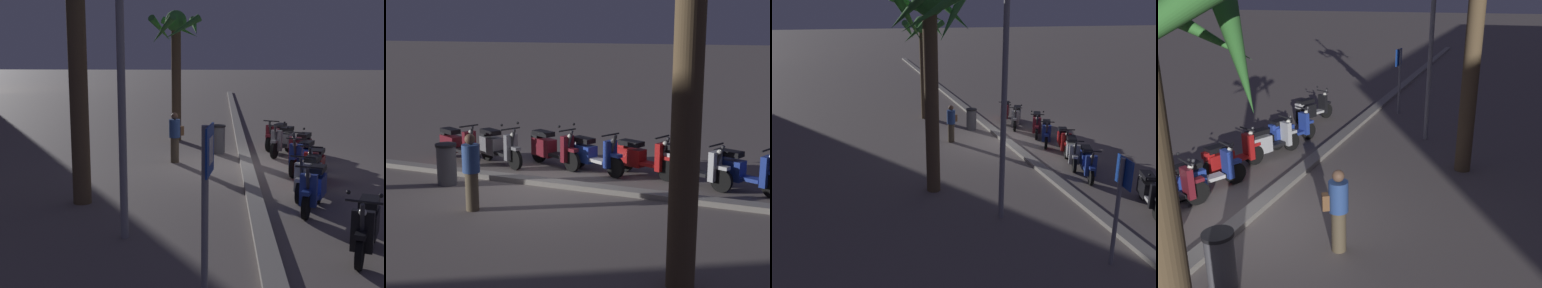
% 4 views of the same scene
% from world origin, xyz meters
% --- Properties ---
extents(ground_plane, '(200.00, 200.00, 0.00)m').
position_xyz_m(ground_plane, '(0.00, 0.00, 0.00)').
color(ground_plane, slate).
extents(curb_strip, '(60.00, 0.36, 0.12)m').
position_xyz_m(curb_strip, '(0.00, -0.04, 0.06)').
color(curb_strip, gray).
rests_on(curb_strip, ground).
extents(scooter_black_gap_after_mid, '(1.65, 0.84, 1.17)m').
position_xyz_m(scooter_black_gap_after_mid, '(-6.75, -1.67, 0.46)').
color(scooter_black_gap_after_mid, black).
rests_on(scooter_black_gap_after_mid, ground).
extents(scooter_blue_far_back, '(1.70, 0.85, 1.04)m').
position_xyz_m(scooter_blue_far_back, '(-4.27, -1.26, 0.46)').
color(scooter_blue_far_back, black).
rests_on(scooter_blue_far_back, ground).
extents(scooter_silver_mid_front, '(1.75, 0.91, 1.04)m').
position_xyz_m(scooter_silver_mid_front, '(-3.16, -1.34, 0.46)').
color(scooter_silver_mid_front, black).
rests_on(scooter_silver_mid_front, ground).
extents(scooter_red_second_in_line, '(1.71, 0.84, 1.04)m').
position_xyz_m(scooter_red_second_in_line, '(-1.90, -1.70, 0.44)').
color(scooter_red_second_in_line, black).
rests_on(scooter_red_second_in_line, ground).
extents(scooter_blue_tail_end, '(1.72, 0.96, 1.04)m').
position_xyz_m(scooter_blue_tail_end, '(-0.68, -1.58, 0.44)').
color(scooter_blue_tail_end, black).
rests_on(scooter_blue_tail_end, ground).
extents(scooter_maroon_lead_nearest, '(1.71, 0.93, 1.17)m').
position_xyz_m(scooter_maroon_lead_nearest, '(0.51, -1.70, 0.46)').
color(scooter_maroon_lead_nearest, black).
rests_on(scooter_maroon_lead_nearest, ground).
extents(scooter_grey_mid_rear, '(1.70, 0.97, 1.17)m').
position_xyz_m(scooter_grey_mid_rear, '(1.90, -1.34, 0.46)').
color(scooter_grey_mid_rear, black).
rests_on(scooter_grey_mid_rear, ground).
extents(scooter_maroon_mid_centre, '(1.73, 0.95, 1.04)m').
position_xyz_m(scooter_maroon_mid_centre, '(3.11, -1.27, 0.45)').
color(scooter_maroon_mid_centre, black).
rests_on(scooter_maroon_mid_centre, ground).
extents(crossing_sign, '(0.60, 0.15, 2.40)m').
position_xyz_m(crossing_sign, '(-8.88, 0.90, 1.50)').
color(crossing_sign, '#939399').
rests_on(crossing_sign, ground).
extents(palm_tree_mid_walkway, '(2.23, 2.30, 5.86)m').
position_xyz_m(palm_tree_mid_walkway, '(-4.10, 3.79, 4.30)').
color(palm_tree_mid_walkway, brown).
rests_on(palm_tree_mid_walkway, ground).
extents(palm_tree_by_mall_entrance, '(2.03, 2.03, 4.86)m').
position_xyz_m(palm_tree_by_mall_entrance, '(4.54, 2.41, 3.60)').
color(palm_tree_by_mall_entrance, brown).
rests_on(palm_tree_by_mall_entrance, ground).
extents(pedestrian_by_palm_tree, '(0.38, 0.45, 1.53)m').
position_xyz_m(pedestrian_by_palm_tree, '(0.39, 2.11, 0.80)').
color(pedestrian_by_palm_tree, brown).
rests_on(pedestrian_by_palm_tree, ground).
extents(litter_bin, '(0.48, 0.48, 0.95)m').
position_xyz_m(litter_bin, '(1.94, 0.80, 0.48)').
color(litter_bin, '#56565B').
rests_on(litter_bin, ground).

